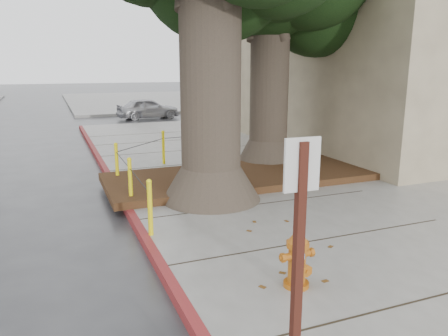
{
  "coord_description": "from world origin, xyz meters",
  "views": [
    {
      "loc": [
        -3.28,
        -5.46,
        2.85
      ],
      "look_at": [
        -0.52,
        1.44,
        1.1
      ],
      "focal_mm": 35.0,
      "sensor_mm": 36.0,
      "label": 1
    }
  ],
  "objects_px": {
    "car_silver": "(148,108)",
    "car_red": "(288,102)",
    "signpost": "(296,297)",
    "fire_hydrant": "(297,259)"
  },
  "relations": [
    {
      "from": "fire_hydrant",
      "to": "signpost",
      "type": "height_order",
      "value": "signpost"
    },
    {
      "from": "signpost",
      "to": "car_silver",
      "type": "height_order",
      "value": "signpost"
    },
    {
      "from": "fire_hydrant",
      "to": "car_silver",
      "type": "bearing_deg",
      "value": 81.39
    },
    {
      "from": "fire_hydrant",
      "to": "signpost",
      "type": "distance_m",
      "value": 2.74
    },
    {
      "from": "fire_hydrant",
      "to": "signpost",
      "type": "xyz_separation_m",
      "value": [
        -1.37,
        -2.19,
        0.93
      ]
    },
    {
      "from": "signpost",
      "to": "car_silver",
      "type": "distance_m",
      "value": 21.88
    },
    {
      "from": "fire_hydrant",
      "to": "car_red",
      "type": "height_order",
      "value": "car_red"
    },
    {
      "from": "signpost",
      "to": "car_red",
      "type": "height_order",
      "value": "signpost"
    },
    {
      "from": "car_silver",
      "to": "car_red",
      "type": "distance_m",
      "value": 9.38
    },
    {
      "from": "car_red",
      "to": "signpost",
      "type": "bearing_deg",
      "value": 143.74
    }
  ]
}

